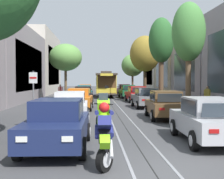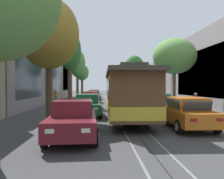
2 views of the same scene
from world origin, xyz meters
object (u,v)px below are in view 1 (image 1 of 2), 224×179
(parked_car_orange_mid_left, at_px, (79,99))
(parked_car_brown_second_right, at_px, (165,105))
(parked_car_maroon_sixth_right, at_px, (124,90))
(cable_car_trolley, at_px, (106,84))
(street_tree_kerb_right_second, at_px, (189,33))
(street_tree_kerb_right_fourth, at_px, (145,54))
(parked_car_white_second_left, at_px, (70,106))
(parked_car_orange_sixth_left, at_px, (85,90))
(parked_car_green_fifth_right, at_px, (128,91))
(parked_car_silver_near_right, at_px, (208,120))
(street_tree_kerb_left_second, at_px, (66,58))
(street_tree_kerb_right_far, at_px, (133,65))
(street_sign_post, at_px, (33,93))
(street_tree_kerb_right_mid, at_px, (161,42))
(parked_car_teal_fifth_left, at_px, (84,92))
(pedestrian_on_right_pavement, at_px, (207,95))
(parked_car_red_fourth_right, at_px, (137,94))
(parked_car_grey_mid_right, at_px, (146,98))
(pedestrian_on_left_pavement, at_px, (60,91))
(parked_car_black_fourth_left, at_px, (83,94))

(parked_car_orange_mid_left, relative_size, parked_car_brown_second_right, 1.00)
(parked_car_maroon_sixth_right, distance_m, cable_car_trolley, 4.96)
(street_tree_kerb_right_second, bearing_deg, street_tree_kerb_right_fourth, 89.99)
(parked_car_white_second_left, relative_size, parked_car_orange_sixth_left, 1.01)
(parked_car_green_fifth_right, bearing_deg, parked_car_silver_near_right, -90.01)
(cable_car_trolley, bearing_deg, street_tree_kerb_left_second, -130.14)
(parked_car_orange_mid_left, height_order, street_tree_kerb_right_far, street_tree_kerb_right_far)
(street_tree_kerb_right_fourth, height_order, cable_car_trolley, street_tree_kerb_right_fourth)
(street_sign_post, bearing_deg, street_tree_kerb_right_mid, 59.40)
(street_tree_kerb_right_fourth, bearing_deg, parked_car_teal_fifth_left, -161.72)
(street_tree_kerb_right_fourth, relative_size, pedestrian_on_right_pavement, 4.54)
(parked_car_orange_sixth_left, distance_m, parked_car_red_fourth_right, 13.01)
(cable_car_trolley, bearing_deg, parked_car_brown_second_right, -83.56)
(parked_car_teal_fifth_left, height_order, parked_car_grey_mid_right, same)
(parked_car_teal_fifth_left, bearing_deg, street_tree_kerb_left_second, -139.37)
(parked_car_orange_mid_left, distance_m, parked_car_silver_near_right, 13.14)
(parked_car_orange_mid_left, xyz_separation_m, parked_car_red_fourth_right, (5.32, 7.59, 0.00))
(parked_car_maroon_sixth_right, relative_size, street_tree_kerb_right_mid, 0.54)
(parked_car_red_fourth_right, distance_m, pedestrian_on_left_pavement, 10.50)
(parked_car_black_fourth_left, relative_size, street_tree_kerb_right_far, 0.71)
(street_sign_post, bearing_deg, street_tree_kerb_right_fourth, 70.05)
(parked_car_maroon_sixth_right, bearing_deg, street_tree_kerb_right_fourth, -67.82)
(parked_car_teal_fifth_left, height_order, pedestrian_on_right_pavement, pedestrian_on_right_pavement)
(parked_car_grey_mid_right, bearing_deg, parked_car_red_fourth_right, 88.99)
(parked_car_black_fourth_left, bearing_deg, parked_car_red_fourth_right, 7.71)
(parked_car_brown_second_right, bearing_deg, street_sign_post, -152.27)
(parked_car_maroon_sixth_right, xyz_separation_m, pedestrian_on_left_pavement, (-8.32, -7.26, 0.14))
(parked_car_orange_sixth_left, height_order, parked_car_grey_mid_right, same)
(parked_car_teal_fifth_left, height_order, street_tree_kerb_right_mid, street_tree_kerb_right_mid)
(pedestrian_on_left_pavement, relative_size, street_sign_post, 0.64)
(parked_car_maroon_sixth_right, height_order, street_tree_kerb_right_far, street_tree_kerb_right_far)
(parked_car_white_second_left, relative_size, street_tree_kerb_right_mid, 0.54)
(parked_car_silver_near_right, xyz_separation_m, street_sign_post, (-6.69, 3.04, 0.82))
(street_tree_kerb_right_mid, bearing_deg, parked_car_black_fourth_left, 174.95)
(parked_car_orange_mid_left, height_order, parked_car_silver_near_right, same)
(parked_car_red_fourth_right, bearing_deg, parked_car_maroon_sixth_right, 89.91)
(street_tree_kerb_right_second, relative_size, pedestrian_on_right_pavement, 4.35)
(parked_car_orange_sixth_left, height_order, cable_car_trolley, cable_car_trolley)
(parked_car_brown_second_right, bearing_deg, parked_car_white_second_left, -170.52)
(parked_car_orange_mid_left, distance_m, street_sign_post, 9.21)
(cable_car_trolley, distance_m, pedestrian_on_left_pavement, 6.47)
(parked_car_maroon_sixth_right, height_order, street_tree_kerb_right_mid, street_tree_kerb_right_mid)
(parked_car_silver_near_right, relative_size, pedestrian_on_left_pavement, 2.64)
(pedestrian_on_left_pavement, bearing_deg, parked_car_black_fourth_left, -67.34)
(parked_car_black_fourth_left, distance_m, street_tree_kerb_right_second, 12.61)
(parked_car_orange_sixth_left, height_order, pedestrian_on_left_pavement, pedestrian_on_left_pavement)
(street_tree_kerb_right_far, xyz_separation_m, street_sign_post, (-8.55, -33.60, -2.85))
(street_tree_kerb_right_mid, relative_size, cable_car_trolley, 0.89)
(parked_car_white_second_left, relative_size, street_sign_post, 1.69)
(street_tree_kerb_right_second, bearing_deg, street_tree_kerb_right_mid, 90.24)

